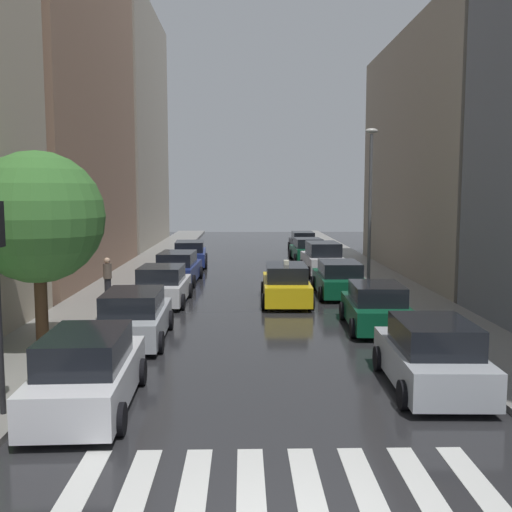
{
  "coord_description": "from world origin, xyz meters",
  "views": [
    {
      "loc": [
        -0.56,
        -7.03,
        4.64
      ],
      "look_at": [
        0.1,
        23.42,
        1.26
      ],
      "focal_mm": 40.91,
      "sensor_mm": 36.0,
      "label": 1
    }
  ],
  "objects": [
    {
      "name": "crosswalk_stripes",
      "position": [
        0.0,
        1.94,
        0.01
      ],
      "size": [
        6.75,
        2.2,
        0.01
      ],
      "color": "silver",
      "rests_on": "ground"
    },
    {
      "name": "parked_car_left_fifth",
      "position": [
        -3.9,
        29.14,
        0.74
      ],
      "size": [
        2.32,
        4.68,
        1.57
      ],
      "rotation": [
        0.0,
        0.0,
        1.62
      ],
      "color": "navy",
      "rests_on": "ground"
    },
    {
      "name": "parked_car_right_fifth",
      "position": [
        3.76,
        31.74,
        0.72
      ],
      "size": [
        2.32,
        4.18,
        1.53
      ],
      "rotation": [
        0.0,
        0.0,
        1.62
      ],
      "color": "#0C4C2D",
      "rests_on": "ground"
    },
    {
      "name": "building_left_mid",
      "position": [
        -11.0,
        25.15,
        12.22
      ],
      "size": [
        6.0,
        17.27,
        24.44
      ],
      "primitive_type": "cube",
      "color": "#8C6B56",
      "rests_on": "ground"
    },
    {
      "name": "sidewalk_left",
      "position": [
        -6.5,
        24.0,
        0.07
      ],
      "size": [
        3.0,
        72.0,
        0.15
      ],
      "primitive_type": "cube",
      "color": "gray",
      "rests_on": "ground"
    },
    {
      "name": "building_right_mid",
      "position": [
        11.0,
        25.2,
        6.63
      ],
      "size": [
        6.0,
        18.11,
        13.26
      ],
      "primitive_type": "cube",
      "color": "#9E9384",
      "rests_on": "ground"
    },
    {
      "name": "parked_car_right_third",
      "position": [
        3.72,
        18.7,
        0.73
      ],
      "size": [
        2.16,
        4.54,
        1.54
      ],
      "rotation": [
        0.0,
        0.0,
        1.56
      ],
      "color": "#0C4C2D",
      "rests_on": "ground"
    },
    {
      "name": "taxi_midroad",
      "position": [
        1.22,
        17.04,
        0.76
      ],
      "size": [
        2.15,
        4.7,
        1.81
      ],
      "rotation": [
        0.0,
        0.0,
        1.55
      ],
      "color": "yellow",
      "rests_on": "ground"
    },
    {
      "name": "parked_car_right_sixth",
      "position": [
        3.98,
        37.38,
        0.74
      ],
      "size": [
        1.98,
        4.71,
        1.58
      ],
      "rotation": [
        0.0,
        0.0,
        1.57
      ],
      "color": "black",
      "rests_on": "ground"
    },
    {
      "name": "sidewalk_right",
      "position": [
        6.5,
        24.0,
        0.07
      ],
      "size": [
        3.0,
        72.0,
        0.15
      ],
      "primitive_type": "cube",
      "color": "gray",
      "rests_on": "ground"
    },
    {
      "name": "parked_car_left_fourth",
      "position": [
        -3.89,
        22.36,
        0.76
      ],
      "size": [
        2.28,
        4.84,
        1.61
      ],
      "rotation": [
        0.0,
        0.0,
        1.53
      ],
      "color": "navy",
      "rests_on": "ground"
    },
    {
      "name": "parked_car_right_nearest",
      "position": [
        3.85,
        6.2,
        0.78
      ],
      "size": [
        2.2,
        4.2,
        1.68
      ],
      "rotation": [
        0.0,
        0.0,
        1.54
      ],
      "color": "#B2B7BF",
      "rests_on": "ground"
    },
    {
      "name": "lamp_post_right",
      "position": [
        5.55,
        21.01,
        4.43
      ],
      "size": [
        0.6,
        0.28,
        7.48
      ],
      "color": "#595B60",
      "rests_on": "sidewalk_right"
    },
    {
      "name": "street_tree_left",
      "position": [
        -6.37,
        9.56,
        3.91
      ],
      "size": [
        3.74,
        3.74,
        5.64
      ],
      "color": "#513823",
      "rests_on": "sidewalk_left"
    },
    {
      "name": "parked_car_right_fourth",
      "position": [
        3.89,
        25.41,
        0.84
      ],
      "size": [
        2.22,
        4.76,
        1.82
      ],
      "rotation": [
        0.0,
        0.0,
        1.6
      ],
      "color": "silver",
      "rests_on": "ground"
    },
    {
      "name": "ground_plane",
      "position": [
        0.0,
        24.0,
        -0.02
      ],
      "size": [
        28.0,
        72.0,
        0.04
      ],
      "primitive_type": "cube",
      "color": "#27272A"
    },
    {
      "name": "parked_car_left_second",
      "position": [
        -3.95,
        10.78,
        0.76
      ],
      "size": [
        2.19,
        4.45,
        1.61
      ],
      "rotation": [
        0.0,
        0.0,
        1.6
      ],
      "color": "#B2B7BF",
      "rests_on": "ground"
    },
    {
      "name": "parked_car_left_nearest",
      "position": [
        -3.88,
        5.09,
        0.8
      ],
      "size": [
        2.14,
        4.52,
        1.71
      ],
      "rotation": [
        0.0,
        0.0,
        1.6
      ],
      "color": "silver",
      "rests_on": "ground"
    },
    {
      "name": "parked_car_left_third",
      "position": [
        -3.93,
        16.87,
        0.75
      ],
      "size": [
        2.23,
        4.07,
        1.59
      ],
      "rotation": [
        0.0,
        0.0,
        1.55
      ],
      "color": "silver",
      "rests_on": "ground"
    },
    {
      "name": "pedestrian_by_kerb",
      "position": [
        -6.35,
        17.63,
        1.04
      ],
      "size": [
        0.36,
        0.36,
        1.7
      ],
      "rotation": [
        0.0,
        0.0,
        5.46
      ],
      "color": "black",
      "rests_on": "sidewalk_left"
    },
    {
      "name": "building_left_far",
      "position": [
        -11.0,
        43.18,
        9.89
      ],
      "size": [
        6.0,
        17.07,
        19.77
      ],
      "primitive_type": "cube",
      "color": "#9E9384",
      "rests_on": "ground"
    },
    {
      "name": "parked_car_right_second",
      "position": [
        3.92,
        12.26,
        0.74
      ],
      "size": [
        2.21,
        4.13,
        1.56
      ],
      "rotation": [
        0.0,
        0.0,
        1.53
      ],
      "color": "#0C4C2D",
      "rests_on": "ground"
    }
  ]
}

